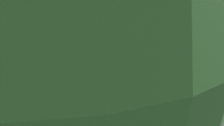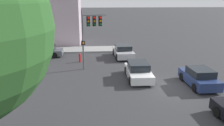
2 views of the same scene
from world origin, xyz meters
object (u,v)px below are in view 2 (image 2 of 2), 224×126
crossing_car_2 (123,51)px  fire_hydrant (80,58)px  traffic_signal (91,27)px  crossing_car_3 (199,77)px  crossing_car_1 (138,71)px  parked_car_0 (44,51)px

crossing_car_2 → fire_hydrant: size_ratio=4.42×
traffic_signal → crossing_car_2: traffic_signal is taller
traffic_signal → crossing_car_3: (-4.96, -8.32, -3.36)m
crossing_car_1 → crossing_car_2: size_ratio=1.03×
traffic_signal → crossing_car_1: traffic_signal is taller
crossing_car_3 → parked_car_0: (10.01, 13.93, -0.03)m
crossing_car_3 → fire_hydrant: bearing=51.7°
traffic_signal → crossing_car_2: (4.00, -3.59, -3.36)m
crossing_car_3 → parked_car_0: crossing_car_3 is taller
crossing_car_2 → fire_hydrant: bearing=-74.7°
crossing_car_1 → parked_car_0: bearing=-129.3°
crossing_car_1 → fire_hydrant: size_ratio=4.54×
traffic_signal → crossing_car_2: bearing=130.2°
crossing_car_3 → parked_car_0: size_ratio=0.86×
crossing_car_3 → traffic_signal: bearing=58.5°
traffic_signal → parked_car_0: bearing=-139.9°
fire_hydrant → traffic_signal: bearing=-152.1°
crossing_car_1 → fire_hydrant: (5.43, 5.22, -0.17)m
crossing_car_2 → parked_car_0: bearing=-99.0°
crossing_car_1 → crossing_car_3: bearing=66.7°
crossing_car_1 → crossing_car_3: (-1.97, -4.39, 0.02)m
crossing_car_3 → fire_hydrant: (7.39, 9.60, -0.19)m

